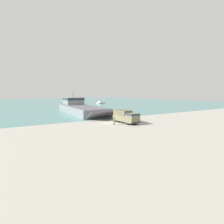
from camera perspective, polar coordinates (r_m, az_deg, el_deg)
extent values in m
plane|color=#9E998E|center=(39.35, -1.39, -3.45)|extent=(240.00, 240.00, 0.00)
cube|color=#477F7A|center=(129.95, -23.09, 2.83)|extent=(240.00, 180.00, 0.01)
cube|color=gray|center=(58.57, -9.89, 0.76)|extent=(10.45, 29.31, 2.24)
cube|color=#56565B|center=(58.47, -9.91, 1.89)|extent=(9.69, 28.12, 0.08)
cube|color=gray|center=(67.83, -12.54, 3.54)|extent=(6.53, 8.44, 2.72)
cube|color=#28333D|center=(67.80, -12.56, 4.22)|extent=(6.70, 8.53, 0.81)
cylinder|color=#3F3F42|center=(67.76, -12.59, 5.70)|extent=(0.16, 0.16, 2.40)
cube|color=#56565B|center=(43.29, -3.05, -0.92)|extent=(7.56, 4.69, 2.16)
cube|color=#6B664C|center=(38.73, 4.50, -2.18)|extent=(2.40, 6.98, 1.14)
cube|color=#6B664C|center=(36.80, 6.66, -1.08)|extent=(2.21, 2.39, 0.86)
cube|color=#28333D|center=(36.77, 6.66, -0.74)|extent=(2.28, 2.41, 0.43)
cube|color=brown|center=(39.52, 3.48, -0.25)|extent=(2.28, 4.42, 1.26)
cube|color=#2D2D2D|center=(36.17, 7.73, -3.49)|extent=(2.37, 0.27, 0.32)
cylinder|color=black|center=(37.69, 7.60, -2.99)|extent=(0.41, 1.23, 1.23)
cylinder|color=black|center=(36.53, 5.35, -3.26)|extent=(0.41, 1.23, 1.23)
cylinder|color=black|center=(40.61, 4.19, -2.29)|extent=(0.41, 1.23, 1.23)
cylinder|color=black|center=(39.53, 2.01, -2.51)|extent=(0.41, 1.23, 1.23)
cylinder|color=black|center=(41.48, 3.28, -2.10)|extent=(0.41, 1.23, 1.23)
cylinder|color=black|center=(40.43, 1.13, -2.31)|extent=(0.41, 1.23, 1.23)
cylinder|color=#566042|center=(36.31, 0.53, -3.56)|extent=(0.14, 0.14, 0.89)
cylinder|color=#566042|center=(36.28, 0.81, -3.57)|extent=(0.14, 0.14, 0.89)
cube|color=#566042|center=(36.16, 0.67, -2.33)|extent=(0.49, 0.47, 0.70)
sphere|color=tan|center=(36.10, 0.67, -1.59)|extent=(0.24, 0.24, 0.24)
cube|color=#B7BABF|center=(108.34, -3.77, 2.93)|extent=(6.76, 4.80, 0.72)
cube|color=silver|center=(107.89, -3.92, 3.32)|extent=(2.39, 2.14, 0.79)
cylinder|color=#333338|center=(48.28, 7.61, -1.37)|extent=(0.23, 0.23, 0.54)
sphere|color=#333338|center=(48.24, 7.62, -0.97)|extent=(0.27, 0.27, 0.27)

